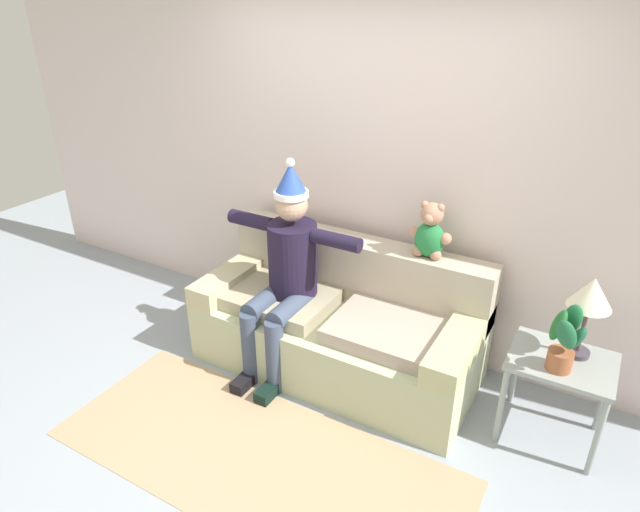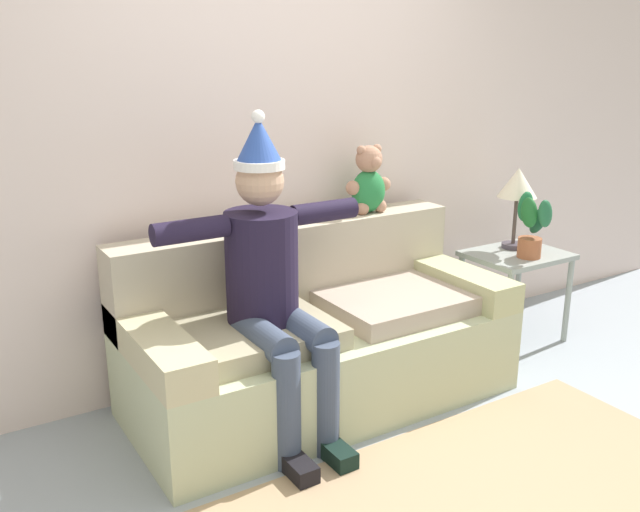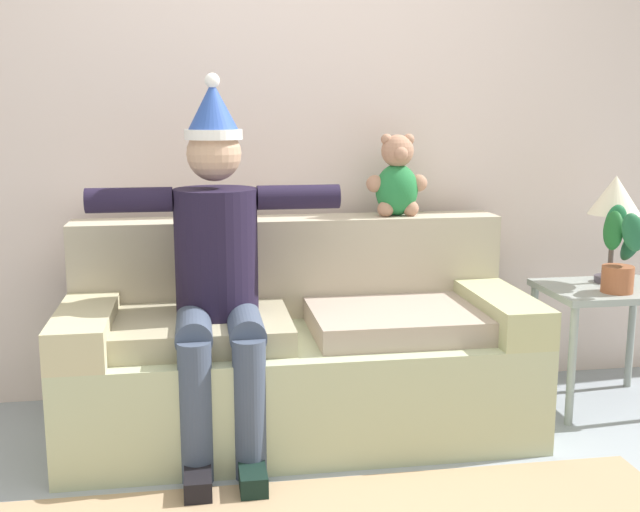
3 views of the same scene
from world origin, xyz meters
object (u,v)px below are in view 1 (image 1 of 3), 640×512
Objects in this scene: couch at (340,323)px; table_lamp at (591,297)px; side_table at (560,372)px; teddy_bear at (430,233)px; potted_plant at (565,340)px; person_seated at (285,269)px.

couch is 1.63m from table_lamp.
side_table is 0.49m from table_lamp.
teddy_bear is 1.13m from side_table.
side_table is (0.94, -0.26, -0.58)m from teddy_bear.
table_lamp is (1.00, -0.17, -0.10)m from teddy_bear.
teddy_bear is 0.97× the size of potted_plant.
side_table is 0.31m from potted_plant.
couch is 5.12× the size of teddy_bear.
potted_plant is at bearing -4.37° from couch.
potted_plant reaches higher than side_table.
potted_plant is (-0.07, -0.20, -0.19)m from table_lamp.
person_seated is at bearing -152.97° from teddy_bear.
person_seated is 3.98× the size of teddy_bear.
couch is at bearing 179.96° from side_table.
person_seated reaches higher than couch.
person_seated is at bearing -153.48° from couch.
side_table is at bearing 84.97° from potted_plant.
side_table is (1.45, -0.00, 0.14)m from couch.
table_lamp is (0.06, 0.09, 0.48)m from side_table.
couch is at bearing 175.63° from potted_plant.
person_seated reaches higher than potted_plant.
person_seated is at bearing -171.92° from table_lamp.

